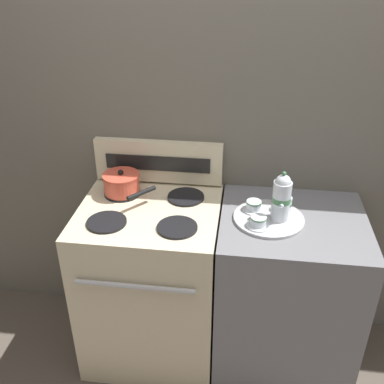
% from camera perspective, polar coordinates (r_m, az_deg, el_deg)
% --- Properties ---
extents(ground_plane, '(6.00, 6.00, 0.00)m').
position_cam_1_polar(ground_plane, '(2.75, 2.96, -19.22)').
color(ground_plane, brown).
extents(wall_back, '(6.00, 0.05, 2.20)m').
position_cam_1_polar(wall_back, '(2.36, 4.34, 5.22)').
color(wall_back, '#666056').
rests_on(wall_back, ground).
extents(stove, '(0.69, 0.65, 0.93)m').
position_cam_1_polar(stove, '(2.46, -5.08, -11.32)').
color(stove, beige).
rests_on(stove, ground).
extents(control_panel, '(0.68, 0.05, 0.23)m').
position_cam_1_polar(control_panel, '(2.38, -4.27, 3.90)').
color(control_panel, beige).
rests_on(control_panel, stove).
extents(side_counter, '(0.69, 0.62, 0.91)m').
position_cam_1_polar(side_counter, '(2.44, 11.69, -12.56)').
color(side_counter, slate).
rests_on(side_counter, ground).
extents(saucepan, '(0.29, 0.28, 0.13)m').
position_cam_1_polar(saucepan, '(2.32, -8.89, 1.11)').
color(saucepan, '#D14C38').
rests_on(saucepan, stove).
extents(serving_tray, '(0.33, 0.33, 0.01)m').
position_cam_1_polar(serving_tray, '(2.14, 9.71, -3.33)').
color(serving_tray, '#B2B2B7').
rests_on(serving_tray, side_counter).
extents(teapot, '(0.09, 0.14, 0.25)m').
position_cam_1_polar(teapot, '(2.07, 11.30, -0.66)').
color(teapot, silver).
rests_on(teapot, serving_tray).
extents(teacup_left, '(0.11, 0.11, 0.05)m').
position_cam_1_polar(teacup_left, '(2.17, 7.85, -1.73)').
color(teacup_left, silver).
rests_on(teacup_left, serving_tray).
extents(teacup_right, '(0.11, 0.11, 0.05)m').
position_cam_1_polar(teacup_right, '(2.05, 8.43, -3.73)').
color(teacup_right, silver).
rests_on(teacup_right, serving_tray).
extents(creamer_jug, '(0.07, 0.07, 0.07)m').
position_cam_1_polar(creamer_jug, '(2.19, 11.65, -1.45)').
color(creamer_jug, silver).
rests_on(creamer_jug, serving_tray).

